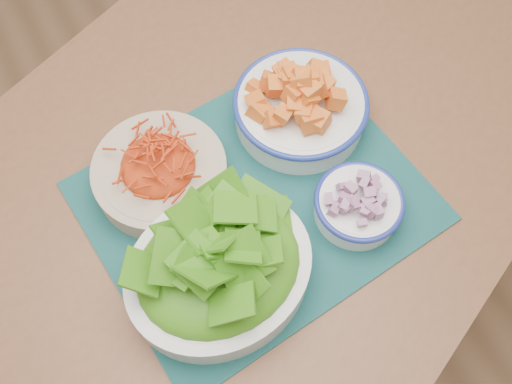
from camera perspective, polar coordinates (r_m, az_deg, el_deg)
ground at (r=1.73m, az=-6.30°, el=-3.25°), size 4.00×4.00×0.00m
table at (r=1.03m, az=-1.44°, el=-0.18°), size 1.51×1.29×0.75m
placemat at (r=0.92m, az=-0.00°, el=-0.90°), size 0.55×0.46×0.00m
carrot_bowl at (r=0.91m, az=-9.67°, el=2.26°), size 0.23×0.23×0.09m
squash_bowl at (r=0.95m, az=4.53°, el=9.07°), size 0.27×0.27×0.12m
lettuce_bowl at (r=0.81m, az=-3.77°, el=-7.54°), size 0.30×0.26×0.12m
onion_bowl at (r=0.89m, az=10.24°, el=-1.09°), size 0.14×0.14×0.07m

